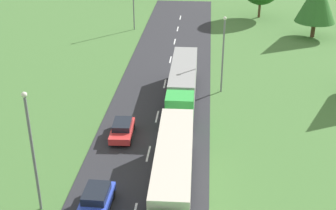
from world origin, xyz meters
TOP-DOWN VIEW (x-y plane):
  - truck_second at (2.46, 34.64)m, footprint 2.77×14.99m
  - truck_third at (2.22, 50.88)m, footprint 2.59×13.91m
  - car_fourth at (-2.60, 33.36)m, footprint 1.97×4.09m
  - car_fifth at (-2.60, 43.32)m, footprint 2.00×4.15m
  - lamppost_second at (-6.42, 33.18)m, footprint 0.36×0.36m
  - lamppost_third at (6.14, 53.89)m, footprint 0.36×0.36m
  - lamppost_fourth at (-6.53, 75.70)m, footprint 0.36×0.36m
  - tree_pine at (19.53, 74.23)m, footprint 5.62×5.62m

SIDE VIEW (x-z plane):
  - car_fifth at x=-2.60m, z-range 0.10..1.49m
  - car_fourth at x=-2.60m, z-range 0.09..1.62m
  - truck_third at x=2.22m, z-range 0.36..3.82m
  - truck_second at x=2.46m, z-range 0.33..3.95m
  - lamppost_fourth at x=-6.53m, z-range 0.47..8.31m
  - lamppost_third at x=6.14m, z-range 0.48..8.58m
  - lamppost_second at x=-6.42m, z-range 0.48..9.24m
  - tree_pine at x=19.53m, z-range 1.11..9.54m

